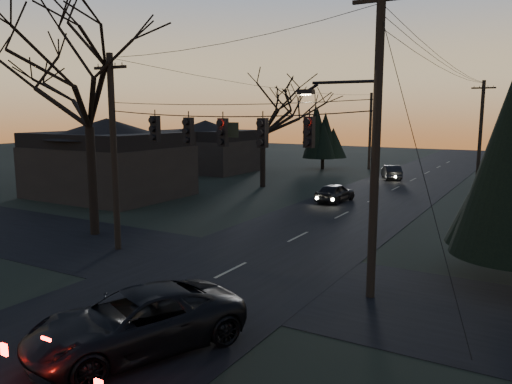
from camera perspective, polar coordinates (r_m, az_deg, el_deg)
The scene contains 15 objects.
main_road at distance 28.11m, azimuth 8.34°, elevation -3.36°, with size 8.00×120.00×0.02m, color black.
cross_road at distance 19.50m, azimuth -2.88°, elevation -8.93°, with size 60.00×7.00×0.02m, color black.
utility_pole_right at distance 17.29m, azimuth 12.91°, elevation -11.60°, with size 5.00×0.30×10.00m, color black, non-canonical shape.
utility_pole_left at distance 23.20m, azimuth -15.47°, elevation -6.32°, with size 1.80×0.30×8.50m, color black, non-canonical shape.
utility_pole_far_r at distance 44.17m, azimuth 23.89°, elevation 0.50°, with size 1.80×0.30×8.50m, color black, non-canonical shape.
utility_pole_far_l at distance 54.32m, azimuth 12.76°, elevation 2.54°, with size 0.30×0.30×8.00m, color black, non-canonical shape.
span_signal_assembly at distance 18.68m, azimuth -3.63°, elevation 6.96°, with size 11.50×0.44×1.46m.
bare_tree_left at distance 25.62m, azimuth -18.75°, elevation 11.82°, with size 9.09×9.09×10.67m.
bare_tree_dist at distance 40.23m, azimuth 0.78°, elevation 8.97°, with size 7.84×7.84×8.46m.
evergreen_dist at distance 53.51m, azimuth 7.68°, elevation 6.52°, with size 3.34×3.34×6.14m.
house_left_near at distance 37.40m, azimuth -16.52°, elevation 3.79°, with size 10.00×8.00×5.60m.
house_left_far at distance 51.42m, azimuth -5.77°, elevation 5.27°, with size 9.00×7.00×5.20m.
suv_near at distance 13.46m, azimuth -13.51°, elevation -14.26°, with size 2.55×5.54×1.54m, color black.
sedan_oncoming_a at distance 34.11m, azimuth 9.02°, elevation -0.10°, with size 1.50×3.72×1.27m, color black.
sedan_oncoming_b at distance 46.80m, azimuth 15.21°, elevation 2.19°, with size 1.34×3.84×1.27m, color black.
Camera 1 is at (10.16, -5.50, 6.07)m, focal length 35.00 mm.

